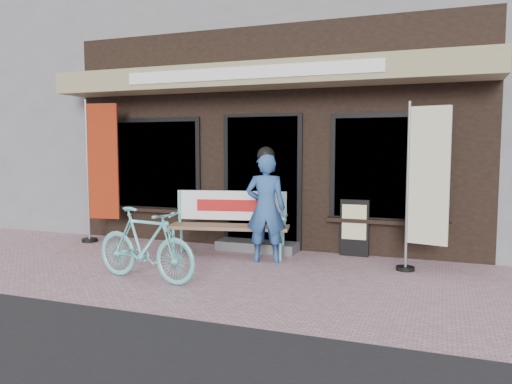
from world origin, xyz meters
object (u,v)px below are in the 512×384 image
at_px(person, 266,206).
at_px(nobori_red, 101,169).
at_px(bench, 230,218).
at_px(bicycle, 145,244).
at_px(menu_stand, 355,227).
at_px(nobori_cream, 425,185).

bearing_deg(person, nobori_red, 157.07).
bearing_deg(bench, nobori_red, 164.59).
relative_size(bicycle, menu_stand, 1.75).
distance_m(nobori_cream, menu_stand, 1.43).
relative_size(person, nobori_cream, 0.74).
bearing_deg(person, nobori_cream, -11.89).
relative_size(bicycle, nobori_cream, 0.67).
xyz_separation_m(person, bicycle, (-1.07, -1.48, -0.36)).
xyz_separation_m(bicycle, nobori_red, (-2.10, 1.88, 0.82)).
relative_size(person, bicycle, 1.10).
xyz_separation_m(bicycle, menu_stand, (2.20, 2.33, -0.01)).
distance_m(nobori_red, menu_stand, 4.41).
bearing_deg(menu_stand, nobori_cream, -34.00).
distance_m(person, bicycle, 1.86).
height_order(bench, person, person).
bearing_deg(nobori_cream, bench, -168.74).
bearing_deg(bench, bicycle, -114.79).
bearing_deg(nobori_cream, nobori_red, -169.49).
xyz_separation_m(bench, bicycle, (-0.40, -1.72, -0.12)).
height_order(nobori_red, menu_stand, nobori_red).
bearing_deg(nobori_red, menu_stand, -2.04).
bearing_deg(bicycle, menu_stand, -34.81).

